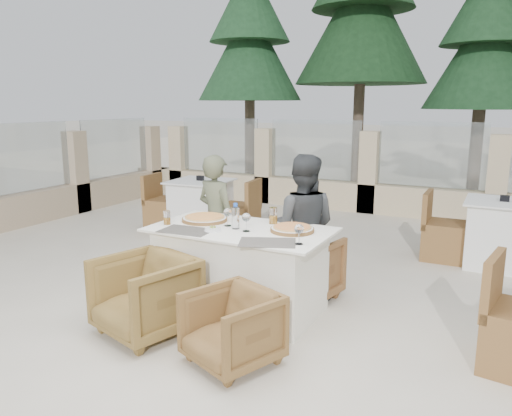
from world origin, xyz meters
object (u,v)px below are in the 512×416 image
at_px(beer_glass_right, 273,216).
at_px(diner_right, 302,227).
at_px(olive_dish, 213,229).
at_px(armchair_far_right, 299,268).
at_px(armchair_near_left, 145,296).
at_px(water_bottle, 236,216).
at_px(bg_table_a, 201,207).
at_px(dining_table, 241,270).
at_px(wine_glass_centre, 228,216).
at_px(wine_glass_corner, 299,233).
at_px(armchair_near_right, 232,328).
at_px(pizza_left, 205,218).
at_px(beer_glass_left, 167,218).
at_px(armchair_far_left, 239,250).
at_px(diner_left, 217,219).
at_px(wine_glass_near, 246,221).
at_px(bg_table_b, 501,234).
at_px(pizza_right, 292,229).

height_order(beer_glass_right, diner_right, diner_right).
distance_m(olive_dish, armchair_far_right, 0.98).
bearing_deg(armchair_near_left, water_bottle, 76.93).
bearing_deg(olive_dish, diner_right, 55.55).
bearing_deg(armchair_near_left, bg_table_a, 132.12).
relative_size(dining_table, armchair_far_right, 2.32).
bearing_deg(armchair_far_right, wine_glass_centre, 50.97).
height_order(wine_glass_corner, armchair_far_right, wine_glass_corner).
bearing_deg(armchair_near_right, water_bottle, 139.82).
relative_size(olive_dish, armchair_near_left, 0.15).
height_order(pizza_left, beer_glass_left, beer_glass_left).
distance_m(armchair_far_left, diner_left, 0.48).
xyz_separation_m(wine_glass_near, wine_glass_corner, (0.56, -0.16, 0.00)).
distance_m(wine_glass_near, beer_glass_right, 0.38).
relative_size(armchair_near_left, diner_right, 0.51).
height_order(water_bottle, armchair_near_left, water_bottle).
relative_size(armchair_far_left, bg_table_b, 0.39).
bearing_deg(wine_glass_centre, dining_table, -9.78).
distance_m(beer_glass_right, olive_dish, 0.61).
relative_size(beer_glass_right, armchair_far_right, 0.22).
bearing_deg(pizza_left, diner_right, 30.59).
height_order(beer_glass_left, bg_table_a, beer_glass_left).
height_order(armchair_near_left, diner_left, diner_left).
height_order(dining_table, armchair_near_right, dining_table).
distance_m(beer_glass_left, bg_table_b, 3.83).
height_order(armchair_far_right, diner_left, diner_left).
relative_size(wine_glass_centre, armchair_near_left, 0.26).
bearing_deg(diner_right, pizza_right, 87.25).
bearing_deg(wine_glass_centre, armchair_far_left, 112.70).
bearing_deg(wine_glass_near, beer_glass_right, 77.39).
bearing_deg(diner_right, water_bottle, 42.24).
height_order(bg_table_a, bg_table_b, same).
height_order(dining_table, armchair_far_left, dining_table).
xyz_separation_m(armchair_far_left, diner_right, (0.84, -0.24, 0.41)).
distance_m(wine_glass_centre, wine_glass_near, 0.26).
relative_size(wine_glass_near, bg_table_b, 0.11).
bearing_deg(olive_dish, water_bottle, 52.32).
bearing_deg(armchair_far_left, olive_dish, 109.62).
relative_size(armchair_far_left, armchair_near_left, 0.89).
bearing_deg(armchair_far_right, bg_table_b, -119.24).
relative_size(wine_glass_centre, wine_glass_near, 1.00).
xyz_separation_m(pizza_left, wine_glass_near, (0.54, -0.17, 0.06)).
height_order(water_bottle, olive_dish, water_bottle).
xyz_separation_m(dining_table, bg_table_b, (2.06, 2.47, 0.00)).
relative_size(diner_right, bg_table_a, 0.85).
bearing_deg(beer_glass_left, armchair_near_left, -70.27).
height_order(pizza_right, armchair_far_left, pizza_right).
height_order(pizza_left, bg_table_b, pizza_left).
bearing_deg(beer_glass_left, wine_glass_near, 8.13).
relative_size(beer_glass_right, diner_right, 0.11).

